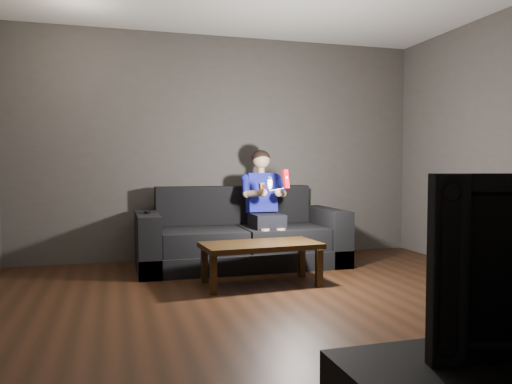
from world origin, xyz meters
name	(u,v)px	position (x,y,z in m)	size (l,w,h in m)	color
floor	(293,314)	(0.00, 0.00, 0.00)	(5.00, 5.00, 0.00)	black
back_wall	(223,148)	(0.00, 2.50, 1.35)	(5.00, 0.04, 2.70)	#413D39
sofa	(241,240)	(0.07, 1.91, 0.29)	(2.29, 0.99, 0.89)	black
child	(264,198)	(0.33, 1.86, 0.77)	(0.50, 0.61, 1.22)	black
wii_remote_red	(286,179)	(0.43, 1.38, 0.99)	(0.06, 0.08, 0.20)	#F00013
nunchuk_white	(270,183)	(0.25, 1.39, 0.95)	(0.08, 0.10, 0.15)	white
wii_remote_black	(147,212)	(-0.96, 1.83, 0.64)	(0.07, 0.16, 0.03)	black
coffee_table	(261,248)	(0.03, 0.97, 0.35)	(1.14, 0.63, 0.40)	black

